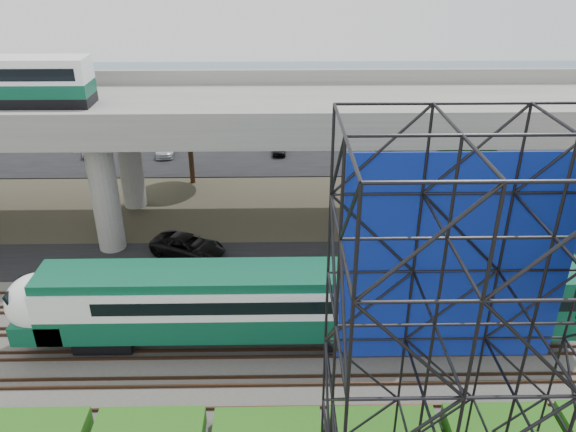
{
  "coord_description": "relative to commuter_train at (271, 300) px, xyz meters",
  "views": [
    {
      "loc": [
        1.59,
        -21.62,
        19.6
      ],
      "look_at": [
        2.07,
        6.0,
        5.67
      ],
      "focal_mm": 35.0,
      "sensor_mm": 36.0,
      "label": 1
    }
  ],
  "objects": [
    {
      "name": "parked_cars",
      "position": [
        -0.62,
        31.71,
        -2.21
      ],
      "size": [
        35.34,
        9.25,
        1.31
      ],
      "color": "#BABABA",
      "rests_on": "parking_lot"
    },
    {
      "name": "hedge_strip",
      "position": [
        -0.11,
        -6.3,
        -2.32
      ],
      "size": [
        34.6,
        1.8,
        1.2
      ],
      "color": "#225814",
      "rests_on": "ground"
    },
    {
      "name": "parking_lot",
      "position": [
        -1.12,
        32.0,
        -2.84
      ],
      "size": [
        90.0,
        18.0,
        0.08
      ],
      "primitive_type": "cube",
      "color": "black",
      "rests_on": "ground"
    },
    {
      "name": "service_road",
      "position": [
        -1.12,
        8.5,
        -2.84
      ],
      "size": [
        90.0,
        5.0,
        0.08
      ],
      "primitive_type": "cube",
      "color": "black",
      "rests_on": "ground"
    },
    {
      "name": "harbor_water",
      "position": [
        -1.12,
        54.0,
        -2.87
      ],
      "size": [
        140.0,
        40.0,
        0.03
      ],
      "primitive_type": "cube",
      "color": "slate",
      "rests_on": "ground"
    },
    {
      "name": "rail_tracks",
      "position": [
        -1.12,
        -0.0,
        -2.6
      ],
      "size": [
        90.0,
        9.52,
        0.16
      ],
      "color": "#472D1E",
      "rests_on": "ballast_bed"
    },
    {
      "name": "trees",
      "position": [
        -5.78,
        14.17,
        2.69
      ],
      "size": [
        40.94,
        16.94,
        7.69
      ],
      "color": "#382314",
      "rests_on": "ground"
    },
    {
      "name": "ballast_bed",
      "position": [
        -1.12,
        0.0,
        -2.78
      ],
      "size": [
        90.0,
        12.0,
        0.2
      ],
      "primitive_type": "cube",
      "color": "slate",
      "rests_on": "ground"
    },
    {
      "name": "ground",
      "position": [
        -1.12,
        -2.0,
        -2.88
      ],
      "size": [
        140.0,
        140.0,
        0.0
      ],
      "primitive_type": "plane",
      "color": "#474233",
      "rests_on": "ground"
    },
    {
      "name": "commuter_train",
      "position": [
        0.0,
        0.0,
        0.0
      ],
      "size": [
        29.3,
        3.06,
        4.3
      ],
      "color": "black",
      "rests_on": "rail_tracks"
    },
    {
      "name": "scaffold_tower",
      "position": [
        6.68,
        -9.98,
        4.59
      ],
      "size": [
        9.36,
        6.36,
        15.0
      ],
      "color": "black",
      "rests_on": "ground"
    },
    {
      "name": "overpass",
      "position": [
        -2.36,
        14.0,
        5.33
      ],
      "size": [
        80.0,
        12.0,
        12.4
      ],
      "color": "#9E9B93",
      "rests_on": "ground"
    },
    {
      "name": "suv",
      "position": [
        -5.68,
        9.3,
        -2.09
      ],
      "size": [
        5.62,
        4.23,
        1.42
      ],
      "primitive_type": "imported",
      "rotation": [
        0.0,
        0.0,
        1.15
      ],
      "color": "black",
      "rests_on": "service_road"
    }
  ]
}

